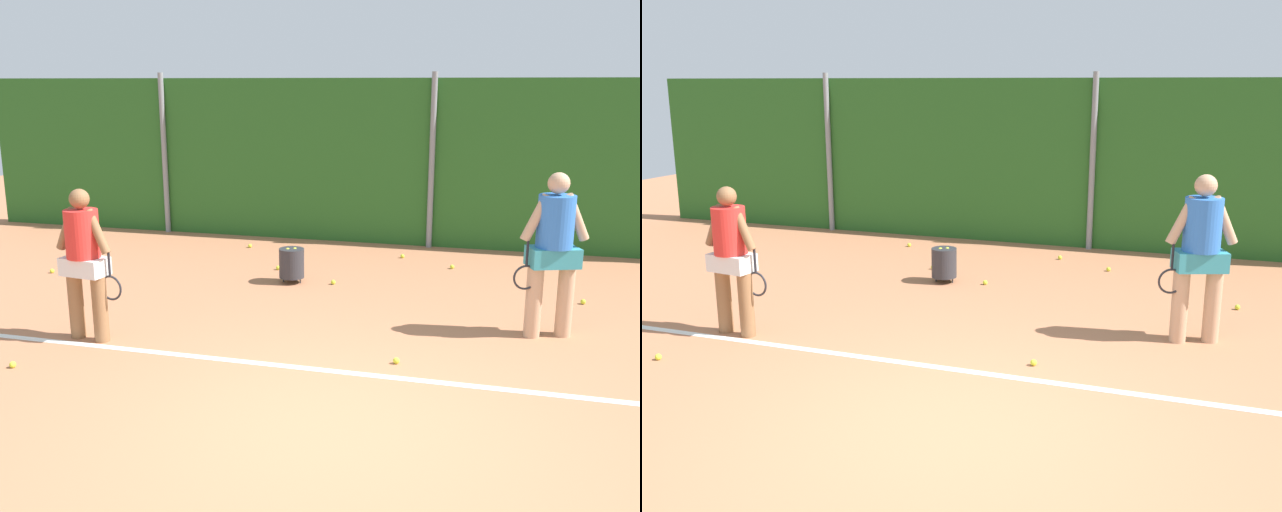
% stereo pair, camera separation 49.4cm
% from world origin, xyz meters
% --- Properties ---
extents(ground_plane, '(27.78, 27.78, 0.00)m').
position_xyz_m(ground_plane, '(0.00, 2.08, 0.00)').
color(ground_plane, '#B2704C').
extents(hedge_fence_backdrop, '(17.32, 0.25, 2.87)m').
position_xyz_m(hedge_fence_backdrop, '(0.00, 7.07, 1.44)').
color(hedge_fence_backdrop, '#286023').
rests_on(hedge_fence_backdrop, ground_plane).
extents(fence_post_left, '(0.10, 0.10, 2.97)m').
position_xyz_m(fence_post_left, '(-5.00, 6.89, 1.49)').
color(fence_post_left, gray).
rests_on(fence_post_left, ground_plane).
extents(fence_post_center, '(0.10, 0.10, 2.97)m').
position_xyz_m(fence_post_center, '(0.00, 6.89, 1.49)').
color(fence_post_center, gray).
rests_on(fence_post_center, ground_plane).
extents(court_baseline_paint, '(12.66, 0.10, 0.01)m').
position_xyz_m(court_baseline_paint, '(0.00, 1.16, 0.00)').
color(court_baseline_paint, white).
rests_on(court_baseline_paint, ground_plane).
extents(player_foreground_near, '(0.79, 0.36, 1.70)m').
position_xyz_m(player_foreground_near, '(-3.13, 1.35, 0.95)').
color(player_foreground_near, '#8C603D').
rests_on(player_foreground_near, ground_plane).
extents(player_midcourt, '(0.79, 0.48, 1.86)m').
position_xyz_m(player_midcourt, '(1.81, 2.78, 1.04)').
color(player_midcourt, tan).
rests_on(player_midcourt, ground_plane).
extents(ball_hopper, '(0.36, 0.36, 0.51)m').
position_xyz_m(ball_hopper, '(-1.64, 4.12, 0.29)').
color(ball_hopper, '#2D2D33').
rests_on(ball_hopper, ground_plane).
extents(tennis_ball_0, '(0.07, 0.07, 0.07)m').
position_xyz_m(tennis_ball_0, '(0.52, 5.50, 0.03)').
color(tennis_ball_0, '#CCDB33').
rests_on(tennis_ball_0, ground_plane).
extents(tennis_ball_1, '(0.07, 0.07, 0.07)m').
position_xyz_m(tennis_ball_1, '(-5.29, 3.68, 0.03)').
color(tennis_ball_1, '#CCDB33').
rests_on(tennis_ball_1, ground_plane).
extents(tennis_ball_2, '(0.07, 0.07, 0.07)m').
position_xyz_m(tennis_ball_2, '(-3.00, 6.04, 0.03)').
color(tennis_ball_2, '#CCDB33').
rests_on(tennis_ball_2, ground_plane).
extents(tennis_ball_4, '(0.07, 0.07, 0.07)m').
position_xyz_m(tennis_ball_4, '(-2.05, 4.74, 0.03)').
color(tennis_ball_4, '#CCDB33').
rests_on(tennis_ball_4, ground_plane).
extents(tennis_ball_5, '(0.07, 0.07, 0.07)m').
position_xyz_m(tennis_ball_5, '(-0.32, 5.98, 0.03)').
color(tennis_ball_5, '#CCDB33').
rests_on(tennis_ball_5, ground_plane).
extents(tennis_ball_6, '(0.07, 0.07, 0.07)m').
position_xyz_m(tennis_ball_6, '(-3.43, 0.41, 0.03)').
color(tennis_ball_6, '#CCDB33').
rests_on(tennis_ball_6, ground_plane).
extents(tennis_ball_7, '(0.07, 0.07, 0.07)m').
position_xyz_m(tennis_ball_7, '(0.29, 1.53, 0.03)').
color(tennis_ball_7, '#CCDB33').
rests_on(tennis_ball_7, ground_plane).
extents(tennis_ball_8, '(0.07, 0.07, 0.07)m').
position_xyz_m(tennis_ball_8, '(2.31, 4.13, 0.03)').
color(tennis_ball_8, '#CCDB33').
rests_on(tennis_ball_8, ground_plane).
extents(tennis_ball_10, '(0.07, 0.07, 0.07)m').
position_xyz_m(tennis_ball_10, '(-1.04, 4.18, 0.03)').
color(tennis_ball_10, '#CCDB33').
rests_on(tennis_ball_10, ground_plane).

